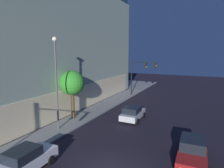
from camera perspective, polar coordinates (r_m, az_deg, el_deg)
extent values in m
cube|color=#4C4C51|center=(35.91, -21.69, -3.97)|extent=(31.20, 22.40, 0.15)
cube|color=beige|center=(28.61, -7.10, -3.12)|extent=(27.72, 0.60, 3.26)
cube|color=#96A995|center=(35.08, -22.51, 9.69)|extent=(30.80, 22.00, 16.85)
cylinder|color=black|center=(35.93, 5.57, 1.90)|extent=(0.18, 0.18, 6.34)
cylinder|color=black|center=(34.81, 9.24, 6.12)|extent=(0.39, 4.75, 0.12)
cube|color=black|center=(34.76, 9.59, 5.28)|extent=(0.34, 0.34, 0.90)
sphere|color=yellow|center=(34.72, 9.86, 4.80)|extent=(0.18, 0.18, 0.18)
cube|color=black|center=(34.23, 12.22, 5.14)|extent=(0.34, 0.34, 0.90)
sphere|color=yellow|center=(34.18, 12.51, 5.13)|extent=(0.18, 0.18, 0.18)
cylinder|color=#4F4F4F|center=(20.15, -15.54, -0.66)|extent=(0.16, 0.16, 8.71)
sphere|color=#F9EFC6|center=(19.91, -16.10, 12.23)|extent=(0.44, 0.44, 0.44)
cylinder|color=#4B351E|center=(23.87, -11.12, -5.95)|extent=(0.39, 0.39, 3.05)
sphere|color=#2D8926|center=(23.33, -11.32, 0.36)|extent=(2.83, 2.83, 2.83)
cube|color=silver|center=(15.14, -23.09, -19.74)|extent=(4.23, 1.84, 0.74)
cube|color=black|center=(14.64, -24.21, -17.77)|extent=(2.12, 1.60, 0.66)
cube|color=#F9F4CC|center=(16.73, -19.02, -16.62)|extent=(0.13, 0.20, 0.12)
cube|color=#F9F4CC|center=(16.10, -16.23, -17.54)|extent=(0.13, 0.20, 0.12)
cylinder|color=black|center=(16.64, -21.69, -18.34)|extent=(0.63, 0.26, 0.62)
cylinder|color=black|center=(15.58, -17.02, -20.07)|extent=(0.63, 0.26, 0.62)
cube|color=maroon|center=(16.09, 21.96, -17.98)|extent=(4.68, 2.07, 0.61)
cube|color=black|center=(16.12, 22.16, -15.33)|extent=(2.27, 1.79, 0.71)
cylinder|color=black|center=(15.01, 17.80, -21.14)|extent=(0.71, 0.27, 0.70)
cylinder|color=black|center=(17.53, 25.32, -16.98)|extent=(0.71, 0.27, 0.70)
cylinder|color=black|center=(17.54, 18.86, -16.56)|extent=(0.71, 0.27, 0.70)
cube|color=#B7BABF|center=(23.51, 5.99, -8.64)|extent=(4.09, 1.91, 0.64)
cube|color=black|center=(23.05, 5.77, -7.32)|extent=(2.20, 1.69, 0.65)
cube|color=#F9F4CC|center=(25.47, 6.28, -7.24)|extent=(0.12, 0.20, 0.12)
cube|color=#F9F4CC|center=(25.16, 8.69, -7.50)|extent=(0.12, 0.20, 0.12)
cylinder|color=black|center=(25.03, 4.92, -8.28)|extent=(0.68, 0.25, 0.67)
cylinder|color=black|center=(24.49, 9.02, -8.76)|extent=(0.68, 0.25, 0.67)
cylinder|color=black|center=(22.80, 2.70, -10.02)|extent=(0.68, 0.25, 0.67)
cylinder|color=black|center=(22.21, 7.18, -10.61)|extent=(0.68, 0.25, 0.67)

